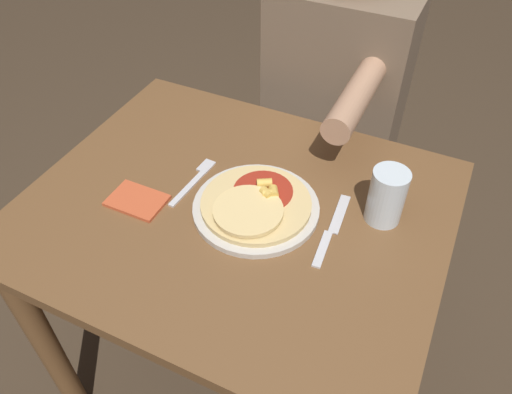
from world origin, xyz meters
TOP-DOWN VIEW (x-y plane):
  - ground_plane at (0.00, 0.00)m, footprint 8.00×8.00m
  - dining_table at (0.00, 0.00)m, footprint 0.92×0.76m
  - plate at (0.05, 0.01)m, footprint 0.28×0.28m
  - pizza at (0.05, 0.00)m, footprint 0.24×0.24m
  - fork at (-0.12, 0.04)m, footprint 0.03×0.18m
  - knife at (0.22, 0.02)m, footprint 0.03×0.22m
  - drinking_glass at (0.30, 0.10)m, footprint 0.08×0.08m
  - napkin at (-0.20, -0.08)m, footprint 0.13×0.09m
  - person_diner at (0.04, 0.59)m, footprint 0.40×0.52m

SIDE VIEW (x-z plane):
  - ground_plane at x=0.00m, z-range 0.00..0.00m
  - dining_table at x=0.00m, z-range 0.24..1.01m
  - person_diner at x=0.04m, z-range 0.10..1.33m
  - fork at x=-0.12m, z-range 0.77..0.78m
  - knife at x=0.22m, z-range 0.77..0.78m
  - napkin at x=-0.20m, z-range 0.77..0.78m
  - plate at x=0.05m, z-range 0.77..0.79m
  - pizza at x=0.05m, z-range 0.78..0.81m
  - drinking_glass at x=0.30m, z-range 0.77..0.90m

